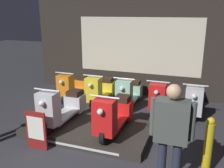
{
  "coord_description": "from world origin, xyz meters",
  "views": [
    {
      "loc": [
        1.82,
        -3.44,
        2.58
      ],
      "look_at": [
        -0.13,
        2.02,
        0.88
      ],
      "focal_mm": 40.0,
      "sensor_mm": 36.0,
      "label": 1
    }
  ],
  "objects": [
    {
      "name": "ground_plane",
      "position": [
        0.0,
        0.0,
        0.0
      ],
      "size": [
        30.0,
        30.0,
        0.0
      ],
      "primitive_type": "plane",
      "color": "#2D2D33"
    },
    {
      "name": "street_bollard",
      "position": [
        2.08,
        0.42,
        0.5
      ],
      "size": [
        0.14,
        0.14,
        1.0
      ],
      "color": "gold",
      "rests_on": "ground_plane"
    },
    {
      "name": "price_sign_board",
      "position": [
        -1.0,
        0.14,
        0.39
      ],
      "size": [
        0.43,
        0.04,
        0.77
      ],
      "color": "maroon",
      "rests_on": "ground_plane"
    },
    {
      "name": "scooter_backrow_3",
      "position": [
        0.92,
        2.96,
        0.37
      ],
      "size": [
        0.57,
        1.57,
        0.94
      ],
      "color": "black",
      "rests_on": "ground_plane"
    },
    {
      "name": "scooter_display_right",
      "position": [
        0.28,
        0.99,
        0.56
      ],
      "size": [
        0.57,
        1.57,
        0.94
      ],
      "color": "black",
      "rests_on": "display_platform"
    },
    {
      "name": "scooter_backrow_2",
      "position": [
        0.05,
        2.96,
        0.37
      ],
      "size": [
        0.57,
        1.57,
        0.94
      ],
      "color": "black",
      "rests_on": "ground_plane"
    },
    {
      "name": "person_right_browsing",
      "position": [
        1.53,
        -0.12,
        0.98
      ],
      "size": [
        0.63,
        0.27,
        1.63
      ],
      "color": "#232838",
      "rests_on": "ground_plane"
    },
    {
      "name": "scooter_backrow_1",
      "position": [
        -0.82,
        2.96,
        0.37
      ],
      "size": [
        0.57,
        1.57,
        0.94
      ],
      "color": "black",
      "rests_on": "ground_plane"
    },
    {
      "name": "shop_wall_back",
      "position": [
        0.0,
        4.06,
        1.6
      ],
      "size": [
        6.92,
        0.09,
        3.2
      ],
      "color": "#28231E",
      "rests_on": "ground_plane"
    },
    {
      "name": "display_platform",
      "position": [
        -0.32,
        1.03,
        0.09
      ],
      "size": [
        2.67,
        1.42,
        0.19
      ],
      "color": "#2D2823",
      "rests_on": "ground_plane"
    },
    {
      "name": "scooter_backrow_0",
      "position": [
        -1.68,
        2.96,
        0.37
      ],
      "size": [
        0.57,
        1.57,
        0.94
      ],
      "color": "black",
      "rests_on": "ground_plane"
    },
    {
      "name": "scooter_backrow_4",
      "position": [
        1.78,
        2.96,
        0.37
      ],
      "size": [
        0.57,
        1.57,
        0.94
      ],
      "color": "black",
      "rests_on": "ground_plane"
    },
    {
      "name": "scooter_display_left",
      "position": [
        -0.92,
        0.99,
        0.56
      ],
      "size": [
        0.57,
        1.57,
        0.94
      ],
      "color": "black",
      "rests_on": "display_platform"
    }
  ]
}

